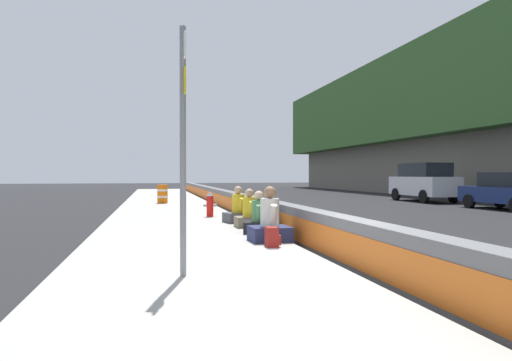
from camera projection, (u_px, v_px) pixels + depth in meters
name	position (u px, v px, depth m)	size (l,w,h in m)	color
ground_plane	(352.00, 267.00, 7.87)	(160.00, 160.00, 0.00)	#232326
sidewalk_strip	(199.00, 270.00, 7.28)	(80.00, 4.40, 0.14)	#A8A59E
jersey_barrier	(352.00, 243.00, 7.86)	(76.00, 0.45, 0.85)	slate
route_sign_post	(183.00, 133.00, 6.53)	(0.44, 0.09, 3.60)	gray
fire_hydrant	(210.00, 204.00, 15.80)	(0.26, 0.46, 0.88)	red
seated_person_foreground	(270.00, 224.00, 9.97)	(0.78, 0.89, 1.21)	#23284C
seated_person_middle	(259.00, 220.00, 11.39)	(0.81, 0.89, 1.06)	black
seated_person_rear	(249.00, 215.00, 12.70)	(0.68, 0.77, 1.07)	#706651
seated_person_far	(238.00, 211.00, 13.92)	(0.83, 0.92, 1.11)	#424247
backpack	(272.00, 237.00, 9.19)	(0.32, 0.28, 0.40)	maroon
construction_barrel	(162.00, 194.00, 23.22)	(0.54, 0.54, 0.95)	orange
parked_car_third	(508.00, 191.00, 20.46)	(4.51, 1.96, 1.71)	navy
parked_car_fourth	(424.00, 182.00, 26.88)	(4.84, 2.14, 2.28)	silver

